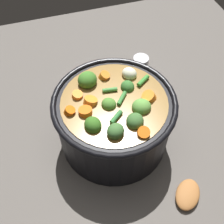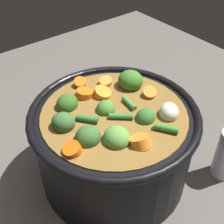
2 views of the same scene
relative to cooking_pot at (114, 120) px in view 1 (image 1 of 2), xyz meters
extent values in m
plane|color=#514C47|center=(0.00, 0.00, -0.08)|extent=(1.10, 1.10, 0.00)
cylinder|color=black|center=(0.00, 0.00, -0.01)|extent=(0.25, 0.25, 0.14)
torus|color=black|center=(0.00, 0.00, 0.06)|extent=(0.26, 0.26, 0.01)
cylinder|color=brown|center=(0.00, 0.00, 0.00)|extent=(0.22, 0.22, 0.13)
ellipsoid|color=#5C973F|center=(-0.03, -0.05, 0.07)|extent=(0.04, 0.05, 0.03)
ellipsoid|color=#3C7327|center=(0.07, 0.04, 0.07)|extent=(0.05, 0.06, 0.03)
ellipsoid|color=#356B2D|center=(0.03, -0.04, 0.06)|extent=(0.04, 0.04, 0.03)
ellipsoid|color=#3B662F|center=(-0.06, -0.02, 0.07)|extent=(0.05, 0.05, 0.03)
ellipsoid|color=#3B6630|center=(-0.08, 0.02, 0.07)|extent=(0.05, 0.05, 0.03)
ellipsoid|color=#4A7F2E|center=(-0.01, 0.01, 0.07)|extent=(0.04, 0.04, 0.03)
ellipsoid|color=#34661E|center=(-0.05, 0.06, 0.07)|extent=(0.04, 0.04, 0.03)
cylinder|color=orange|center=(-0.01, -0.07, 0.07)|extent=(0.03, 0.03, 0.03)
cylinder|color=orange|center=(0.01, 0.05, 0.07)|extent=(0.04, 0.04, 0.02)
cylinder|color=orange|center=(0.07, 0.00, 0.07)|extent=(0.03, 0.03, 0.02)
cylinder|color=orange|center=(0.04, 0.07, 0.07)|extent=(0.03, 0.03, 0.02)
cylinder|color=orange|center=(-0.09, -0.03, 0.07)|extent=(0.03, 0.03, 0.02)
cylinder|color=orange|center=(0.00, 0.09, 0.07)|extent=(0.03, 0.03, 0.02)
cylinder|color=orange|center=(-0.01, 0.06, 0.07)|extent=(0.03, 0.03, 0.02)
ellipsoid|color=beige|center=(0.06, -0.05, 0.07)|extent=(0.04, 0.04, 0.03)
cylinder|color=#2E7235|center=(-0.04, 0.01, 0.07)|extent=(0.03, 0.03, 0.01)
cylinder|color=#367A35|center=(0.00, -0.02, 0.07)|extent=(0.03, 0.03, 0.01)
cylinder|color=#36842F|center=(0.03, -0.08, 0.07)|extent=(0.03, 0.03, 0.01)
cylinder|color=#43853A|center=(0.03, 0.00, 0.07)|extent=(0.01, 0.03, 0.01)
ellipsoid|color=#9E6332|center=(-0.19, -0.10, -0.07)|extent=(0.09, 0.09, 0.02)
cylinder|color=silver|center=(0.15, -0.12, -0.04)|extent=(0.04, 0.04, 0.08)
cylinder|color=#B7B7BC|center=(0.15, -0.12, 0.01)|extent=(0.04, 0.04, 0.02)
camera|label=1|loc=(-0.35, 0.11, 0.51)|focal=44.87mm
camera|label=2|loc=(-0.21, -0.26, 0.35)|focal=47.05mm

